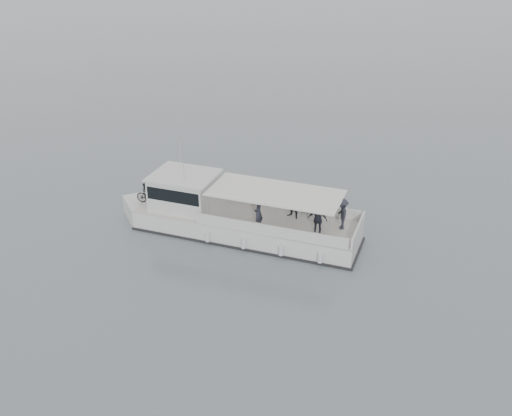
{
  "coord_description": "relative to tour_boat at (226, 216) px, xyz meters",
  "views": [
    {
      "loc": [
        -0.13,
        -27.66,
        14.93
      ],
      "look_at": [
        -1.56,
        -1.21,
        1.6
      ],
      "focal_mm": 40.0,
      "sensor_mm": 36.0,
      "label": 1
    }
  ],
  "objects": [
    {
      "name": "ground",
      "position": [
        3.19,
        0.86,
        -0.93
      ],
      "size": [
        1400.0,
        1400.0,
        0.0
      ],
      "primitive_type": "plane",
      "color": "#566065",
      "rests_on": "ground"
    },
    {
      "name": "tour_boat",
      "position": [
        0.0,
        0.0,
        0.0
      ],
      "size": [
        13.45,
        6.66,
        5.68
      ],
      "rotation": [
        0.0,
        0.0,
        -0.3
      ],
      "color": "silver",
      "rests_on": "ground"
    }
  ]
}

